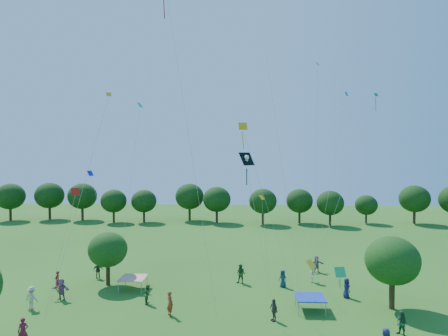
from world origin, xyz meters
The scene contains 33 objects.
near_tree_north centered at (-11.08, 21.46, 3.26)m, with size 3.53×3.53×4.86m.
near_tree_east centered at (12.82, 17.28, 3.76)m, with size 4.12×4.12×5.63m.
treeline centered at (-1.73, 55.43, 4.09)m, with size 88.01×8.77×6.77m.
tent_red_stripe centered at (-8.43, 20.36, 1.04)m, with size 2.20×2.20×1.10m.
tent_blue centered at (6.44, 16.50, 1.04)m, with size 2.20×2.20×1.10m.
crowd_person_0 centered at (9.90, 19.50, 0.82)m, with size 0.80×0.43×1.63m, color #1A1A4C.
crowd_person_1 centered at (-15.13, 20.00, 0.82)m, with size 0.62×0.40×1.65m, color maroon.
crowd_person_2 centered at (-6.26, 17.15, 0.78)m, with size 0.77×0.41×1.56m, color #2A5A26.
crowd_person_3 centered at (7.74, 23.30, 0.86)m, with size 1.12×0.50×1.71m, color #BCA696.
crowd_person_4 centered at (3.55, 14.48, 0.80)m, with size 0.94×0.43×1.60m, color #473D39.
crowd_person_5 centered at (-13.61, 17.61, 0.87)m, with size 1.62×0.58×1.74m, color #864E79.
crowd_person_7 centered at (-12.40, 9.93, 0.85)m, with size 0.64×0.41×1.71m, color maroon.
crowd_person_8 centered at (11.83, 12.64, 0.81)m, with size 0.80×0.43×1.62m, color #225030.
crowd_person_9 centered at (-15.00, 15.59, 0.87)m, with size 1.14×0.51×1.75m, color #C5AC9D.
crowd_person_10 centered at (-12.72, 23.32, 0.81)m, with size 0.95×0.43×1.61m, color #3C3530.
crowd_person_11 centered at (8.65, 26.59, 0.83)m, with size 1.55×0.55×1.66m, color #8C5271.
crowd_person_12 centered at (4.84, 21.84, 0.77)m, with size 0.76×0.41×1.55m, color #1A334E.
crowd_person_13 centered at (-4.07, 14.96, 0.91)m, with size 0.68×0.44×1.82m, color #9A311C.
crowd_person_14 centered at (1.06, 22.59, 0.90)m, with size 0.89×0.48×1.80m, color #2A5725.
pirate_kite centered at (1.63, 13.92, 11.44)m, with size 2.40×1.15×10.80m.
red_high_kite centered at (-3.72, 14.41, 20.77)m, with size 4.45×3.08×24.33m.
small_kite_1 centered at (1.99, 13.75, 11.62)m, with size 4.27×2.75×12.84m.
small_kite_2 centered at (-9.16, 12.66, 11.16)m, with size 3.33×3.44×15.03m.
small_kite_3 centered at (7.27, 10.22, 4.61)m, with size 1.39×2.81×3.90m.
small_kite_4 centered at (-14.75, 27.58, 8.66)m, with size 4.78×5.18×8.89m.
small_kite_5 centered at (8.66, 27.29, 14.70)m, with size 0.90×3.53×20.21m.
small_kite_6 centered at (3.67, 16.30, 15.11)m, with size 2.82×1.38×18.55m.
small_kite_7 centered at (-10.11, 27.72, 14.13)m, with size 0.91×5.61×16.25m.
small_kite_8 centered at (-9.39, 10.08, 8.10)m, with size 2.82×1.03×8.59m.
small_kite_9 centered at (2.96, 19.94, 7.18)m, with size 0.98×2.30×7.22m.
small_kite_10 centered at (5.90, 11.67, 4.64)m, with size 2.84×1.38×3.89m.
small_kite_11 centered at (12.46, 25.24, 13.18)m, with size 6.20×1.76×16.61m.
small_kite_12 centered at (10.61, 26.36, 13.23)m, with size 3.62×2.76×16.94m.
Camera 1 is at (1.67, -13.91, 11.98)m, focal length 32.00 mm.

